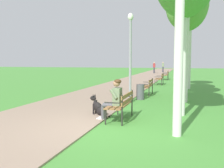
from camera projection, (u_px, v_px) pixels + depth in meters
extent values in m
plane|color=#478E38|center=(100.00, 128.00, 6.72)|extent=(120.00, 120.00, 0.00)
cube|color=gray|center=(148.00, 76.00, 30.27)|extent=(3.81, 60.00, 0.04)
cube|color=olive|center=(113.00, 105.00, 7.75)|extent=(0.14, 1.50, 0.04)
cube|color=olive|center=(118.00, 105.00, 7.70)|extent=(0.14, 1.50, 0.04)
cube|color=olive|center=(124.00, 105.00, 7.65)|extent=(0.14, 1.50, 0.04)
cube|color=olive|center=(127.00, 101.00, 7.61)|extent=(0.04, 1.50, 0.11)
cube|color=olive|center=(128.00, 95.00, 7.59)|extent=(0.04, 1.50, 0.11)
cylinder|color=#2D2B28|center=(118.00, 108.00, 8.43)|extent=(0.04, 0.04, 0.45)
cylinder|color=#2D2B28|center=(132.00, 103.00, 8.28)|extent=(0.04, 0.04, 0.85)
cube|color=#2D2B28|center=(124.00, 96.00, 8.34)|extent=(0.45, 0.04, 0.03)
cylinder|color=#2D2B28|center=(105.00, 117.00, 7.11)|extent=(0.04, 0.04, 0.45)
cylinder|color=#2D2B28|center=(122.00, 111.00, 6.96)|extent=(0.04, 0.04, 0.85)
cube|color=#2D2B28|center=(112.00, 103.00, 7.02)|extent=(0.45, 0.04, 0.03)
cube|color=olive|center=(142.00, 86.00, 13.32)|extent=(0.14, 1.50, 0.04)
cube|color=olive|center=(145.00, 87.00, 13.27)|extent=(0.14, 1.50, 0.04)
cube|color=olive|center=(149.00, 87.00, 13.23)|extent=(0.14, 1.50, 0.04)
cube|color=olive|center=(151.00, 84.00, 13.18)|extent=(0.04, 1.50, 0.11)
cube|color=olive|center=(151.00, 81.00, 13.17)|extent=(0.04, 1.50, 0.11)
cylinder|color=#2D2B28|center=(144.00, 89.00, 14.01)|extent=(0.04, 0.04, 0.45)
cylinder|color=#2D2B28|center=(152.00, 86.00, 13.86)|extent=(0.04, 0.04, 0.85)
cube|color=#2D2B28|center=(147.00, 82.00, 13.92)|extent=(0.45, 0.04, 0.03)
cylinder|color=#2D2B28|center=(139.00, 92.00, 12.69)|extent=(0.04, 0.04, 0.45)
cylinder|color=#2D2B28|center=(149.00, 89.00, 12.54)|extent=(0.04, 0.04, 0.85)
cube|color=#2D2B28|center=(143.00, 84.00, 12.60)|extent=(0.45, 0.04, 0.03)
cube|color=olive|center=(156.00, 79.00, 19.23)|extent=(0.14, 1.50, 0.04)
cube|color=olive|center=(159.00, 79.00, 19.19)|extent=(0.14, 1.50, 0.04)
cube|color=olive|center=(161.00, 79.00, 19.14)|extent=(0.14, 1.50, 0.04)
cube|color=olive|center=(162.00, 77.00, 19.10)|extent=(0.04, 1.50, 0.11)
cube|color=olive|center=(162.00, 75.00, 19.08)|extent=(0.04, 1.50, 0.11)
cylinder|color=#2D2B28|center=(157.00, 81.00, 19.92)|extent=(0.04, 0.04, 0.45)
cylinder|color=#2D2B28|center=(163.00, 78.00, 19.77)|extent=(0.04, 0.04, 0.85)
cube|color=#2D2B28|center=(160.00, 76.00, 19.83)|extent=(0.45, 0.04, 0.03)
cylinder|color=#2D2B28|center=(155.00, 82.00, 18.60)|extent=(0.04, 0.04, 0.45)
cylinder|color=#2D2B28|center=(162.00, 80.00, 18.45)|extent=(0.04, 0.04, 0.85)
cube|color=#2D2B28|center=(158.00, 77.00, 18.51)|extent=(0.45, 0.04, 0.03)
cube|color=olive|center=(163.00, 75.00, 24.30)|extent=(0.14, 1.50, 0.04)
cube|color=olive|center=(165.00, 75.00, 24.25)|extent=(0.14, 1.50, 0.04)
cube|color=olive|center=(167.00, 75.00, 24.20)|extent=(0.14, 1.50, 0.04)
cube|color=olive|center=(168.00, 74.00, 24.16)|extent=(0.04, 1.50, 0.11)
cube|color=olive|center=(168.00, 72.00, 24.14)|extent=(0.04, 1.50, 0.11)
cylinder|color=#2D2B28|center=(163.00, 77.00, 24.99)|extent=(0.04, 0.04, 0.45)
cylinder|color=#2D2B28|center=(168.00, 75.00, 24.84)|extent=(0.04, 0.04, 0.85)
cube|color=#2D2B28|center=(165.00, 73.00, 24.89)|extent=(0.45, 0.04, 0.03)
cylinder|color=#2D2B28|center=(162.00, 78.00, 23.66)|extent=(0.04, 0.04, 0.45)
cylinder|color=#2D2B28|center=(167.00, 76.00, 23.51)|extent=(0.04, 0.04, 0.85)
cube|color=#2D2B28|center=(164.00, 73.00, 23.57)|extent=(0.45, 0.04, 0.03)
cylinder|color=#4C4C51|center=(111.00, 104.00, 7.71)|extent=(0.42, 0.14, 0.14)
cylinder|color=#4C4C51|center=(105.00, 112.00, 7.79)|extent=(0.11, 0.11, 0.47)
cube|color=silver|center=(102.00, 118.00, 7.83)|extent=(0.24, 0.09, 0.07)
cylinder|color=#4C4C51|center=(110.00, 105.00, 7.52)|extent=(0.42, 0.14, 0.14)
cylinder|color=#4C4C51|center=(103.00, 113.00, 7.60)|extent=(0.11, 0.11, 0.47)
cube|color=silver|center=(100.00, 119.00, 7.64)|extent=(0.24, 0.09, 0.07)
cube|color=#6B7F5B|center=(117.00, 97.00, 7.54)|extent=(0.22, 0.36, 0.52)
cylinder|color=#6B7F5B|center=(117.00, 92.00, 7.74)|extent=(0.25, 0.09, 0.30)
cylinder|color=#6B7F5B|center=(114.00, 94.00, 7.35)|extent=(0.25, 0.09, 0.30)
sphere|color=#A37556|center=(117.00, 83.00, 7.51)|extent=(0.21, 0.21, 0.21)
ellipsoid|color=#472D19|center=(118.00, 82.00, 7.49)|extent=(0.22, 0.23, 0.14)
ellipsoid|color=black|center=(101.00, 111.00, 8.22)|extent=(0.43, 0.38, 0.32)
ellipsoid|color=black|center=(98.00, 107.00, 8.29)|extent=(0.54, 0.37, 0.48)
ellipsoid|color=black|center=(99.00, 106.00, 8.26)|extent=(0.40, 0.29, 0.27)
cylinder|color=black|center=(96.00, 109.00, 8.42)|extent=(0.06, 0.06, 0.38)
cylinder|color=black|center=(94.00, 110.00, 8.32)|extent=(0.06, 0.06, 0.38)
cylinder|color=black|center=(95.00, 102.00, 8.34)|extent=(0.16, 0.19, 0.19)
ellipsoid|color=black|center=(93.00, 98.00, 8.37)|extent=(0.25, 0.20, 0.16)
cone|color=black|center=(91.00, 98.00, 8.43)|extent=(0.12, 0.12, 0.09)
cone|color=black|center=(95.00, 95.00, 8.38)|extent=(0.06, 0.06, 0.09)
cone|color=black|center=(93.00, 95.00, 8.30)|extent=(0.06, 0.06, 0.09)
cylinder|color=black|center=(106.00, 116.00, 8.12)|extent=(0.28, 0.13, 0.04)
cylinder|color=gray|center=(130.00, 99.00, 11.08)|extent=(0.20, 0.20, 0.30)
cylinder|color=gray|center=(130.00, 61.00, 10.93)|extent=(0.11, 0.11, 3.54)
ellipsoid|color=silver|center=(131.00, 17.00, 10.76)|extent=(0.24, 0.24, 0.32)
cylinder|color=silver|center=(179.00, 35.00, 5.85)|extent=(0.21, 0.21, 4.78)
cylinder|color=silver|center=(183.00, 58.00, 8.16)|extent=(0.23, 0.23, 3.74)
cylinder|color=silver|center=(187.00, 53.00, 10.87)|extent=(0.15, 0.15, 4.24)
cylinder|color=silver|center=(185.00, 58.00, 13.28)|extent=(0.16, 0.16, 3.89)
ellipsoid|color=#66A847|center=(187.00, 4.00, 13.03)|extent=(2.18, 2.27, 2.82)
cylinder|color=silver|center=(189.00, 53.00, 16.04)|extent=(0.24, 0.24, 4.59)
ellipsoid|color=#66A847|center=(191.00, 4.00, 15.77)|extent=(1.94, 2.08, 2.39)
cylinder|color=#515156|center=(140.00, 92.00, 11.77)|extent=(0.36, 0.36, 0.70)
cylinder|color=#383842|center=(154.00, 70.00, 36.48)|extent=(0.22, 0.22, 0.88)
cube|color=maroon|center=(154.00, 65.00, 36.41)|extent=(0.32, 0.20, 0.56)
sphere|color=tan|center=(154.00, 63.00, 36.38)|extent=(0.20, 0.20, 0.20)
cylinder|color=#383842|center=(163.00, 70.00, 39.75)|extent=(0.22, 0.22, 0.88)
cube|color=#6B7F5B|center=(163.00, 65.00, 39.68)|extent=(0.32, 0.20, 0.56)
sphere|color=tan|center=(163.00, 63.00, 39.65)|extent=(0.20, 0.20, 0.20)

